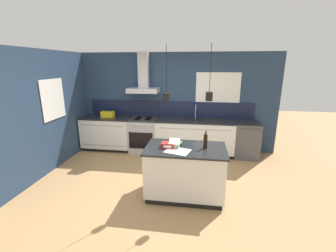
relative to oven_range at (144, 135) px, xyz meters
name	(u,v)px	position (x,y,z in m)	size (l,w,h in m)	color
ground_plane	(156,183)	(0.66, -1.69, -0.46)	(16.00, 16.00, 0.00)	#A87F51
wall_back	(169,100)	(0.63, 0.31, 0.90)	(5.60, 2.46, 2.60)	navy
wall_left	(57,109)	(-1.77, -0.99, 0.85)	(0.08, 3.80, 2.60)	navy
counter_run_left	(108,133)	(-1.03, 0.01, 0.01)	(1.35, 0.64, 0.91)	black
counter_run_sink	(194,137)	(1.36, 0.01, 0.01)	(2.01, 0.64, 1.28)	black
oven_range	(144,135)	(0.00, 0.00, 0.00)	(0.72, 0.66, 0.91)	#B5B5BA
dishwasher	(246,139)	(2.66, 0.00, 0.00)	(0.60, 0.65, 0.91)	#4C4C51
kitchen_island	(185,172)	(1.26, -1.99, 0.00)	(1.39, 0.85, 0.91)	black
bottle_on_island	(205,141)	(1.59, -1.96, 0.58)	(0.07, 0.07, 0.30)	black
book_stack	(174,143)	(1.05, -1.93, 0.50)	(0.29, 0.34, 0.09)	silver
red_supply_box	(168,145)	(0.96, -2.02, 0.50)	(0.22, 0.17, 0.09)	red
paper_pile	(178,151)	(1.14, -2.17, 0.46)	(0.46, 0.40, 0.01)	silver
yellow_toolbox	(108,114)	(-0.99, 0.00, 0.54)	(0.34, 0.18, 0.19)	gold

